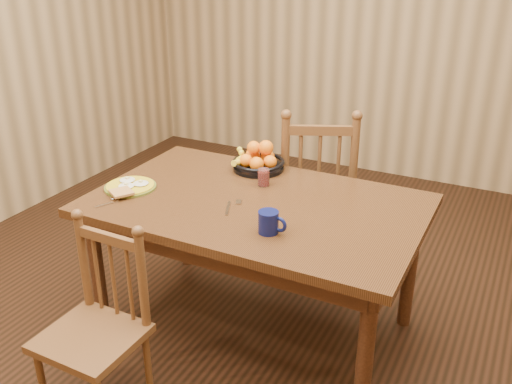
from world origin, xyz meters
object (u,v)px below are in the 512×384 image
at_px(chair_far, 316,193).
at_px(fruit_bowl, 258,160).
at_px(dining_table, 256,217).
at_px(chair_near, 97,329).
at_px(coffee_mug, 269,222).
at_px(breakfast_plate, 130,186).

relative_size(chair_far, fruit_bowl, 3.21).
distance_m(dining_table, fruit_bowl, 0.45).
relative_size(chair_far, chair_near, 1.21).
height_order(dining_table, fruit_bowl, fruit_bowl).
relative_size(dining_table, chair_near, 1.86).
bearing_deg(fruit_bowl, chair_far, 58.98).
bearing_deg(chair_near, coffee_mug, 46.23).
distance_m(chair_near, fruit_bowl, 1.26).
relative_size(dining_table, chair_far, 1.54).
relative_size(chair_far, breakfast_plate, 3.39).
bearing_deg(coffee_mug, breakfast_plate, 172.74).
relative_size(dining_table, coffee_mug, 11.97).
relative_size(breakfast_plate, fruit_bowl, 0.95).
xyz_separation_m(chair_far, breakfast_plate, (-0.68, -0.89, 0.26)).
xyz_separation_m(chair_near, breakfast_plate, (-0.30, 0.65, 0.34)).
xyz_separation_m(chair_far, chair_near, (-0.38, -1.55, -0.09)).
height_order(dining_table, breakfast_plate, breakfast_plate).
bearing_deg(fruit_bowl, coffee_mug, -59.48).
bearing_deg(chair_far, coffee_mug, 74.86).
relative_size(chair_near, fruit_bowl, 2.66).
xyz_separation_m(dining_table, chair_far, (0.03, 0.74, -0.16)).
height_order(chair_near, breakfast_plate, chair_near).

